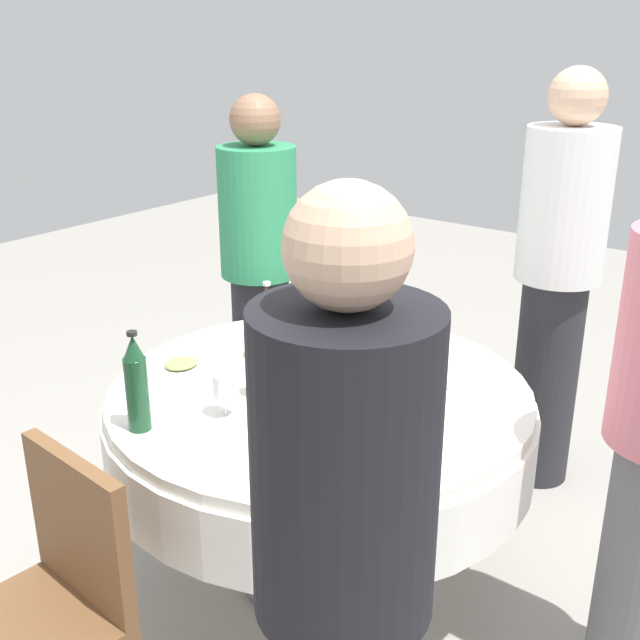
{
  "coord_description": "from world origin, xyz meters",
  "views": [
    {
      "loc": [
        -1.82,
        -1.38,
        1.84
      ],
      "look_at": [
        0.0,
        0.0,
        0.97
      ],
      "focal_mm": 43.66,
      "sensor_mm": 36.0,
      "label": 1
    }
  ],
  "objects_px": {
    "bottle_brown_east": "(362,331)",
    "wine_glass_west": "(384,391)",
    "wine_glass_south": "(307,365)",
    "chair_west": "(50,597)",
    "bottle_brown_mid": "(268,325)",
    "plate_near": "(347,342)",
    "bottle_amber_rear": "(267,361)",
    "dining_table": "(320,427)",
    "person_rear": "(343,585)",
    "person_east": "(259,269)",
    "plate_far": "(181,367)",
    "wine_glass_mid": "(375,305)",
    "bottle_dark_green_front": "(137,384)",
    "wine_glass_left": "(224,388)",
    "person_front": "(557,278)"
  },
  "relations": [
    {
      "from": "wine_glass_south",
      "to": "plate_near",
      "type": "height_order",
      "value": "wine_glass_south"
    },
    {
      "from": "bottle_brown_east",
      "to": "wine_glass_mid",
      "type": "relative_size",
      "value": 2.27
    },
    {
      "from": "bottle_brown_mid",
      "to": "bottle_dark_green_front",
      "type": "bearing_deg",
      "value": -178.34
    },
    {
      "from": "bottle_brown_east",
      "to": "chair_west",
      "type": "relative_size",
      "value": 0.37
    },
    {
      "from": "bottle_brown_east",
      "to": "chair_west",
      "type": "xyz_separation_m",
      "value": [
        -1.17,
        0.13,
        -0.37
      ]
    },
    {
      "from": "wine_glass_mid",
      "to": "wine_glass_west",
      "type": "xyz_separation_m",
      "value": [
        -0.64,
        -0.45,
        0.02
      ]
    },
    {
      "from": "bottle_brown_east",
      "to": "wine_glass_west",
      "type": "relative_size",
      "value": 2.02
    },
    {
      "from": "bottle_amber_rear",
      "to": "dining_table",
      "type": "bearing_deg",
      "value": -26.77
    },
    {
      "from": "plate_near",
      "to": "chair_west",
      "type": "relative_size",
      "value": 0.25
    },
    {
      "from": "plate_far",
      "to": "bottle_amber_rear",
      "type": "bearing_deg",
      "value": -87.41
    },
    {
      "from": "bottle_amber_rear",
      "to": "wine_glass_west",
      "type": "relative_size",
      "value": 1.73
    },
    {
      "from": "bottle_brown_mid",
      "to": "wine_glass_left",
      "type": "height_order",
      "value": "bottle_brown_mid"
    },
    {
      "from": "chair_west",
      "to": "plate_near",
      "type": "bearing_deg",
      "value": -82.77
    },
    {
      "from": "dining_table",
      "to": "wine_glass_south",
      "type": "height_order",
      "value": "wine_glass_south"
    },
    {
      "from": "wine_glass_left",
      "to": "plate_far",
      "type": "distance_m",
      "value": 0.39
    },
    {
      "from": "bottle_brown_mid",
      "to": "plate_near",
      "type": "xyz_separation_m",
      "value": [
        0.29,
        -0.13,
        -0.12
      ]
    },
    {
      "from": "bottle_dark_green_front",
      "to": "person_east",
      "type": "relative_size",
      "value": 0.19
    },
    {
      "from": "bottle_amber_rear",
      "to": "person_east",
      "type": "xyz_separation_m",
      "value": [
        0.82,
        0.75,
        -0.04
      ]
    },
    {
      "from": "bottle_amber_rear",
      "to": "wine_glass_mid",
      "type": "bearing_deg",
      "value": 5.01
    },
    {
      "from": "bottle_brown_mid",
      "to": "wine_glass_south",
      "type": "xyz_separation_m",
      "value": [
        -0.13,
        -0.27,
        -0.03
      ]
    },
    {
      "from": "wine_glass_mid",
      "to": "person_east",
      "type": "relative_size",
      "value": 0.09
    },
    {
      "from": "plate_near",
      "to": "person_front",
      "type": "bearing_deg",
      "value": -32.81
    },
    {
      "from": "bottle_amber_rear",
      "to": "person_east",
      "type": "bearing_deg",
      "value": 42.41
    },
    {
      "from": "wine_glass_south",
      "to": "plate_near",
      "type": "relative_size",
      "value": 0.65
    },
    {
      "from": "bottle_dark_green_front",
      "to": "wine_glass_south",
      "type": "relative_size",
      "value": 2.13
    },
    {
      "from": "wine_glass_left",
      "to": "bottle_brown_mid",
      "type": "bearing_deg",
      "value": 22.67
    },
    {
      "from": "person_east",
      "to": "plate_far",
      "type": "bearing_deg",
      "value": -117.42
    },
    {
      "from": "wine_glass_south",
      "to": "plate_near",
      "type": "xyz_separation_m",
      "value": [
        0.42,
        0.14,
        -0.09
      ]
    },
    {
      "from": "wine_glass_south",
      "to": "chair_west",
      "type": "height_order",
      "value": "wine_glass_south"
    },
    {
      "from": "wine_glass_mid",
      "to": "wine_glass_west",
      "type": "distance_m",
      "value": 0.79
    },
    {
      "from": "bottle_dark_green_front",
      "to": "chair_west",
      "type": "relative_size",
      "value": 0.35
    },
    {
      "from": "bottle_amber_rear",
      "to": "person_rear",
      "type": "distance_m",
      "value": 1.03
    },
    {
      "from": "wine_glass_left",
      "to": "chair_west",
      "type": "height_order",
      "value": "wine_glass_left"
    },
    {
      "from": "bottle_dark_green_front",
      "to": "plate_far",
      "type": "height_order",
      "value": "bottle_dark_green_front"
    },
    {
      "from": "chair_west",
      "to": "wine_glass_left",
      "type": "bearing_deg",
      "value": -83.44
    },
    {
      "from": "bottle_brown_mid",
      "to": "person_east",
      "type": "xyz_separation_m",
      "value": [
        0.6,
        0.57,
        -0.05
      ]
    },
    {
      "from": "chair_west",
      "to": "person_east",
      "type": "bearing_deg",
      "value": -60.42
    },
    {
      "from": "bottle_brown_mid",
      "to": "plate_near",
      "type": "distance_m",
      "value": 0.34
    },
    {
      "from": "bottle_dark_green_front",
      "to": "person_east",
      "type": "xyz_separation_m",
      "value": [
        1.19,
        0.58,
        -0.06
      ]
    },
    {
      "from": "dining_table",
      "to": "wine_glass_left",
      "type": "height_order",
      "value": "wine_glass_left"
    },
    {
      "from": "plate_far",
      "to": "person_rear",
      "type": "bearing_deg",
      "value": -119.94
    },
    {
      "from": "wine_glass_south",
      "to": "plate_near",
      "type": "bearing_deg",
      "value": 18.61
    },
    {
      "from": "wine_glass_left",
      "to": "dining_table",
      "type": "bearing_deg",
      "value": -17.83
    },
    {
      "from": "wine_glass_left",
      "to": "wine_glass_south",
      "type": "xyz_separation_m",
      "value": [
        0.26,
        -0.11,
        0.01
      ]
    },
    {
      "from": "plate_far",
      "to": "wine_glass_south",
      "type": "bearing_deg",
      "value": -76.89
    },
    {
      "from": "plate_far",
      "to": "plate_near",
      "type": "bearing_deg",
      "value": -31.03
    },
    {
      "from": "person_east",
      "to": "chair_west",
      "type": "relative_size",
      "value": 1.82
    },
    {
      "from": "dining_table",
      "to": "person_east",
      "type": "xyz_separation_m",
      "value": [
        0.66,
        0.83,
        0.24
      ]
    },
    {
      "from": "bottle_dark_green_front",
      "to": "bottle_amber_rear",
      "type": "xyz_separation_m",
      "value": [
        0.37,
        -0.17,
        -0.02
      ]
    },
    {
      "from": "plate_near",
      "to": "bottle_brown_mid",
      "type": "bearing_deg",
      "value": 155.67
    }
  ]
}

